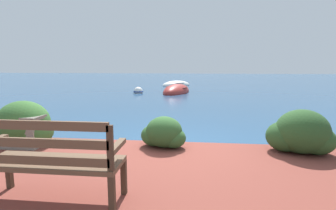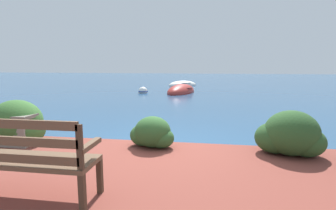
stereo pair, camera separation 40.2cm
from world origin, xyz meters
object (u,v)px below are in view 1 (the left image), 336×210
at_px(rowboat_nearest, 176,91).
at_px(rowboat_mid, 176,85).
at_px(mooring_buoy, 138,91).
at_px(park_bench, 51,159).

bearing_deg(rowboat_nearest, rowboat_mid, -160.40).
bearing_deg(rowboat_nearest, mooring_buoy, -64.83).
bearing_deg(mooring_buoy, park_bench, -81.56).
distance_m(park_bench, rowboat_mid, 17.42).
distance_m(rowboat_mid, mooring_buoy, 5.46).
xyz_separation_m(rowboat_nearest, mooring_buoy, (-2.17, -0.39, 0.02)).
height_order(rowboat_nearest, mooring_buoy, rowboat_nearest).
bearing_deg(rowboat_mid, park_bench, -132.10).
bearing_deg(rowboat_nearest, park_bench, 13.46).
relative_size(park_bench, mooring_buoy, 2.54).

